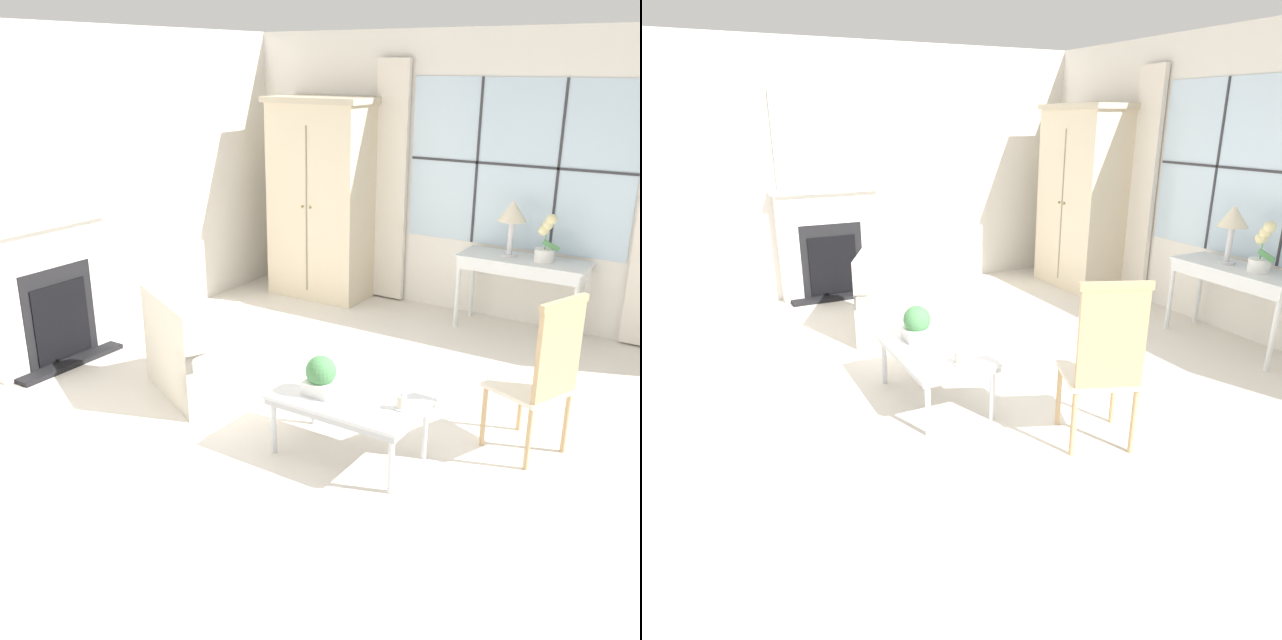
# 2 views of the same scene
# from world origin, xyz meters

# --- Properties ---
(ground_plane) EXTENTS (14.00, 14.00, 0.00)m
(ground_plane) POSITION_xyz_m (0.00, 0.00, 0.00)
(ground_plane) COLOR silver
(wall_back_windowed) EXTENTS (7.20, 0.14, 2.80)m
(wall_back_windowed) POSITION_xyz_m (0.00, 3.02, 1.40)
(wall_back_windowed) COLOR silver
(wall_back_windowed) RESTS_ON ground_plane
(wall_left) EXTENTS (0.06, 7.20, 2.80)m
(wall_left) POSITION_xyz_m (-3.03, 0.60, 1.40)
(wall_left) COLOR silver
(wall_left) RESTS_ON ground_plane
(fireplace) EXTENTS (0.34, 1.22, 2.30)m
(fireplace) POSITION_xyz_m (-2.91, -0.22, 0.75)
(fireplace) COLOR black
(fireplace) RESTS_ON ground_plane
(armoire) EXTENTS (1.15, 0.63, 2.15)m
(armoire) POSITION_xyz_m (-2.02, 2.66, 1.08)
(armoire) COLOR beige
(armoire) RESTS_ON ground_plane
(console_table) EXTENTS (1.21, 0.47, 0.74)m
(console_table) POSITION_xyz_m (0.24, 2.71, 0.65)
(console_table) COLOR silver
(console_table) RESTS_ON ground_plane
(table_lamp) EXTENTS (0.27, 0.27, 0.54)m
(table_lamp) POSITION_xyz_m (0.09, 2.71, 1.15)
(table_lamp) COLOR silver
(table_lamp) RESTS_ON console_table
(potted_orchid) EXTENTS (0.23, 0.18, 0.45)m
(potted_orchid) POSITION_xyz_m (0.43, 2.71, 0.92)
(potted_orchid) COLOR white
(potted_orchid) RESTS_ON console_table
(armchair_upholstered) EXTENTS (1.23, 1.19, 0.82)m
(armchair_upholstered) POSITION_xyz_m (-1.40, 0.11, 0.26)
(armchair_upholstered) COLOR beige
(armchair_upholstered) RESTS_ON ground_plane
(side_chair_wooden) EXTENTS (0.57, 0.57, 1.13)m
(side_chair_wooden) POSITION_xyz_m (1.11, 0.49, 0.62)
(side_chair_wooden) COLOR beige
(side_chair_wooden) RESTS_ON ground_plane
(coffee_table) EXTENTS (0.98, 0.58, 0.43)m
(coffee_table) POSITION_xyz_m (0.06, -0.19, 0.39)
(coffee_table) COLOR silver
(coffee_table) RESTS_ON ground_plane
(potted_plant_small) EXTENTS (0.21, 0.21, 0.26)m
(potted_plant_small) POSITION_xyz_m (-0.12, -0.25, 0.56)
(potted_plant_small) COLOR white
(potted_plant_small) RESTS_ON coffee_table
(pillar_candle) EXTENTS (0.09, 0.09, 0.11)m
(pillar_candle) POSITION_xyz_m (0.42, -0.16, 0.48)
(pillar_candle) COLOR silver
(pillar_candle) RESTS_ON coffee_table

